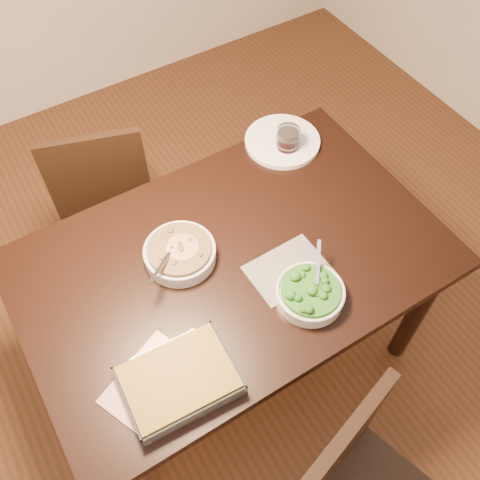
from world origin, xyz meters
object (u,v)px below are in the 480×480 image
at_px(broccoli_bowl, 310,293).
at_px(baking_dish, 179,380).
at_px(chair_far, 104,185).
at_px(dinner_plate, 282,141).
at_px(stew_bowl, 180,253).
at_px(wine_tumbler, 288,140).
at_px(table, 233,273).

xyz_separation_m(broccoli_bowl, baking_dish, (-0.48, -0.03, -0.00)).
bearing_deg(chair_far, broccoli_bowl, 124.72).
bearing_deg(dinner_plate, stew_bowl, -155.40).
relative_size(broccoli_bowl, wine_tumbler, 2.22).
bearing_deg(stew_bowl, wine_tumbler, 21.44).
distance_m(stew_bowl, dinner_plate, 0.65).
relative_size(table, broccoli_bowl, 6.30).
bearing_deg(baking_dish, wine_tumbler, 41.36).
bearing_deg(stew_bowl, dinner_plate, 24.60).
relative_size(wine_tumbler, dinner_plate, 0.34).
height_order(stew_bowl, broccoli_bowl, stew_bowl).
xyz_separation_m(stew_bowl, wine_tumbler, (0.59, 0.23, 0.02)).
height_order(wine_tumbler, dinner_plate, wine_tumbler).
height_order(dinner_plate, chair_far, chair_far).
distance_m(baking_dish, dinner_plate, 1.03).
xyz_separation_m(table, broccoli_bowl, (0.13, -0.26, 0.13)).
distance_m(stew_bowl, baking_dish, 0.43).
bearing_deg(dinner_plate, baking_dish, -140.77).
xyz_separation_m(baking_dish, dinner_plate, (0.80, 0.65, -0.02)).
distance_m(table, stew_bowl, 0.21).
distance_m(table, wine_tumbler, 0.56).
distance_m(wine_tumbler, dinner_plate, 0.06).
xyz_separation_m(table, dinner_plate, (0.45, 0.36, 0.11)).
height_order(table, wine_tumbler, wine_tumbler).
bearing_deg(baking_dish, dinner_plate, 42.95).
relative_size(table, wine_tumbler, 13.97).
distance_m(stew_bowl, chair_far, 0.76).
xyz_separation_m(table, stew_bowl, (-0.15, 0.09, 0.13)).
bearing_deg(stew_bowl, baking_dish, -118.30).
height_order(baking_dish, wine_tumbler, wine_tumbler).
xyz_separation_m(broccoli_bowl, chair_far, (-0.31, 1.04, -0.31)).
relative_size(stew_bowl, chair_far, 0.28).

